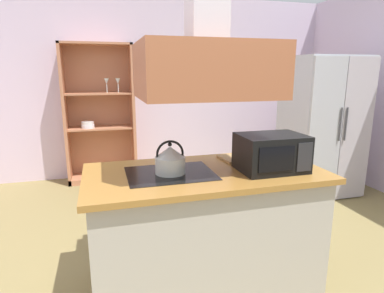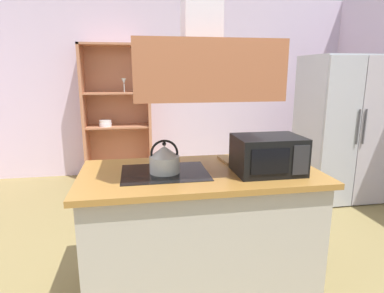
{
  "view_description": "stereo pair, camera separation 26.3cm",
  "coord_description": "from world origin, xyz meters",
  "px_view_note": "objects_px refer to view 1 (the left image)",
  "views": [
    {
      "loc": [
        -0.66,
        -2.13,
        1.6
      ],
      "look_at": [
        0.03,
        0.35,
        1.0
      ],
      "focal_mm": 30.44,
      "sensor_mm": 36.0,
      "label": 1
    },
    {
      "loc": [
        -0.41,
        -2.18,
        1.6
      ],
      "look_at": [
        0.03,
        0.35,
        1.0
      ],
      "focal_mm": 30.44,
      "sensor_mm": 36.0,
      "label": 2
    }
  ],
  "objects_px": {
    "dish_cabinet": "(100,121)",
    "microwave": "(271,153)",
    "cutting_board": "(242,157)",
    "kettle": "(170,160)",
    "refrigerator": "(322,126)"
  },
  "relations": [
    {
      "from": "dish_cabinet",
      "to": "kettle",
      "type": "relative_size",
      "value": 8.44
    },
    {
      "from": "dish_cabinet",
      "to": "kettle",
      "type": "height_order",
      "value": "dish_cabinet"
    },
    {
      "from": "refrigerator",
      "to": "cutting_board",
      "type": "xyz_separation_m",
      "value": [
        -1.68,
        -1.22,
        0.02
      ]
    },
    {
      "from": "refrigerator",
      "to": "kettle",
      "type": "xyz_separation_m",
      "value": [
        -2.33,
        -1.46,
        0.11
      ]
    },
    {
      "from": "microwave",
      "to": "cutting_board",
      "type": "bearing_deg",
      "value": 100.78
    },
    {
      "from": "dish_cabinet",
      "to": "microwave",
      "type": "height_order",
      "value": "dish_cabinet"
    },
    {
      "from": "cutting_board",
      "to": "microwave",
      "type": "distance_m",
      "value": 0.38
    },
    {
      "from": "dish_cabinet",
      "to": "cutting_board",
      "type": "xyz_separation_m",
      "value": [
        1.1,
        -2.55,
        0.03
      ]
    },
    {
      "from": "refrigerator",
      "to": "microwave",
      "type": "relative_size",
      "value": 3.88
    },
    {
      "from": "dish_cabinet",
      "to": "microwave",
      "type": "relative_size",
      "value": 4.3
    },
    {
      "from": "microwave",
      "to": "refrigerator",
      "type": "bearing_deg",
      "value": 44.23
    },
    {
      "from": "kettle",
      "to": "microwave",
      "type": "distance_m",
      "value": 0.72
    },
    {
      "from": "dish_cabinet",
      "to": "refrigerator",
      "type": "bearing_deg",
      "value": -25.47
    },
    {
      "from": "refrigerator",
      "to": "dish_cabinet",
      "type": "bearing_deg",
      "value": 154.53
    },
    {
      "from": "kettle",
      "to": "microwave",
      "type": "height_order",
      "value": "microwave"
    }
  ]
}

